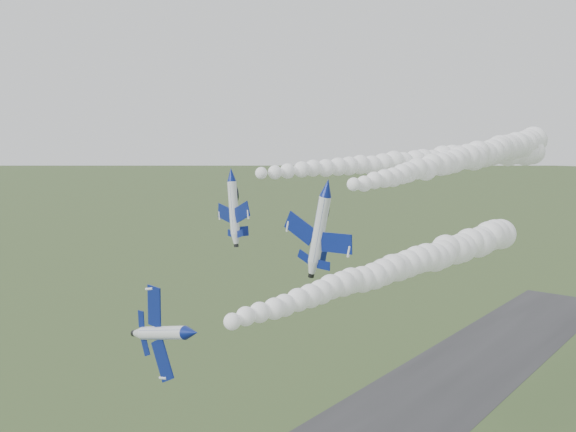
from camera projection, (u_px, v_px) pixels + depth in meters
name	position (u px, v px, depth m)	size (l,w,h in m)	color
jet_lead	(191.00, 333.00, 61.76)	(4.28, 11.93, 9.60)	silver
smoke_trail_jet_lead	(395.00, 268.00, 83.04)	(4.73, 57.77, 4.73)	white
jet_pair_left	(231.00, 175.00, 91.47)	(9.51, 11.07, 2.90)	silver
smoke_trail_jet_pair_left	(418.00, 160.00, 111.95)	(5.07, 69.61, 5.07)	white
jet_pair_right	(326.00, 188.00, 80.36)	(10.89, 13.30, 3.81)	silver
smoke_trail_jet_pair_right	(463.00, 159.00, 108.13)	(5.60, 69.08, 5.60)	white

